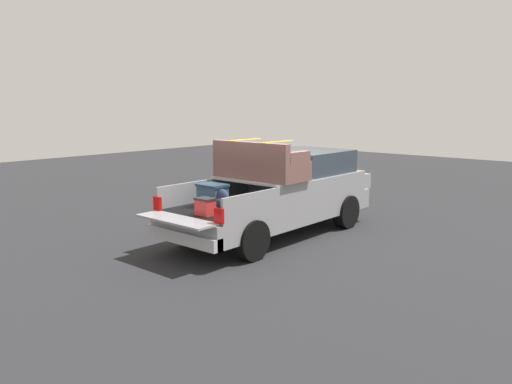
% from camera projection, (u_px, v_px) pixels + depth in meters
% --- Properties ---
extents(ground_plane, '(40.00, 40.00, 0.00)m').
position_uv_depth(ground_plane, '(273.00, 235.00, 11.80)').
color(ground_plane, '#262628').
extents(pickup_truck, '(6.05, 2.08, 2.23)m').
position_uv_depth(pickup_truck, '(283.00, 192.00, 11.90)').
color(pickup_truck, gray).
rests_on(pickup_truck, ground_plane).
extents(trash_can, '(0.60, 0.60, 0.98)m').
position_uv_depth(trash_can, '(322.00, 196.00, 13.98)').
color(trash_can, '#3F4C66').
rests_on(trash_can, ground_plane).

